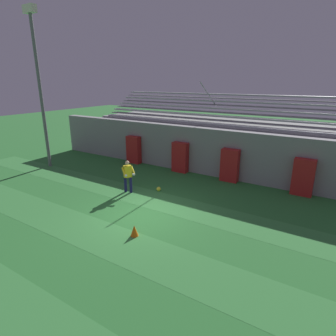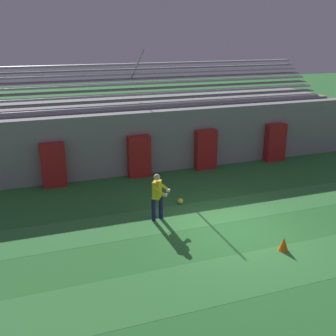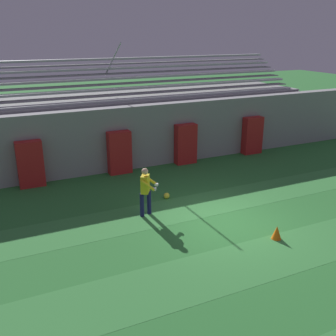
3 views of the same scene
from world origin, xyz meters
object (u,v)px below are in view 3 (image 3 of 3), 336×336
padding_pillar_gate_left (119,153)px  traffic_cone (277,232)px  padding_pillar_gate_right (186,144)px  goalkeeper (146,189)px  padding_pillar_far_right (252,135)px  padding_pillar_far_left (30,164)px  soccer_ball (167,196)px

padding_pillar_gate_left → traffic_cone: bearing=-72.3°
padding_pillar_gate_right → traffic_cone: size_ratio=4.42×
padding_pillar_gate_left → traffic_cone: (2.38, -7.48, -0.72)m
goalkeeper → padding_pillar_far_right: bearing=30.1°
padding_pillar_gate_left → padding_pillar_far_left: 3.67m
soccer_ball → padding_pillar_far_left: bearing=142.1°
padding_pillar_far_right → goalkeeper: (-7.50, -4.34, 0.03)m
padding_pillar_far_right → soccer_ball: size_ratio=8.44×
padding_pillar_gate_right → soccer_ball: size_ratio=8.44×
padding_pillar_far_right → goalkeeper: 8.67m
padding_pillar_gate_left → goalkeeper: size_ratio=1.11×
padding_pillar_far_right → soccer_ball: 7.19m
padding_pillar_far_left → padding_pillar_gate_right: bearing=0.0°
padding_pillar_far_right → padding_pillar_far_left: bearing=180.0°
padding_pillar_far_left → padding_pillar_far_right: bearing=0.0°
padding_pillar_gate_left → padding_pillar_far_right: bearing=0.0°
padding_pillar_far_left → padding_pillar_far_right: (10.64, 0.00, 0.00)m
padding_pillar_gate_right → padding_pillar_gate_left: bearing=180.0°
soccer_ball → padding_pillar_gate_left: bearing=101.3°
padding_pillar_gate_right → goalkeeper: bearing=-130.7°
padding_pillar_far_right → padding_pillar_gate_right: bearing=180.0°
padding_pillar_far_left → soccer_ball: size_ratio=8.44×
padding_pillar_gate_right → goalkeeper: (-3.74, -4.34, 0.03)m
padding_pillar_gate_left → goalkeeper: 4.38m
padding_pillar_gate_left → soccer_ball: size_ratio=8.44×
traffic_cone → padding_pillar_gate_right: bearing=83.7°
padding_pillar_gate_left → traffic_cone: 7.89m
traffic_cone → padding_pillar_gate_left: bearing=107.7°
padding_pillar_gate_left → goalkeeper: padding_pillar_gate_left is taller
goalkeeper → padding_pillar_gate_left: bearing=83.0°
padding_pillar_gate_left → padding_pillar_gate_right: (3.21, 0.00, 0.00)m
goalkeeper → traffic_cone: 4.35m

